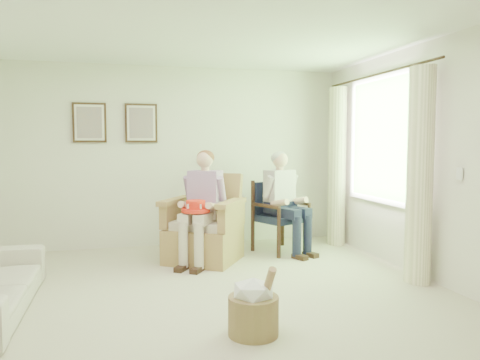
% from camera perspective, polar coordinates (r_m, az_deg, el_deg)
% --- Properties ---
extents(floor, '(5.50, 5.50, 0.00)m').
position_cam_1_polar(floor, '(4.43, -3.91, -15.28)').
color(floor, beige).
rests_on(floor, ground).
extents(back_wall, '(5.00, 0.04, 2.60)m').
position_cam_1_polar(back_wall, '(6.89, -8.16, 2.84)').
color(back_wall, silver).
rests_on(back_wall, ground).
extents(front_wall, '(5.00, 0.04, 2.60)m').
position_cam_1_polar(front_wall, '(1.56, 14.68, -3.11)').
color(front_wall, silver).
rests_on(front_wall, ground).
extents(right_wall, '(0.04, 5.50, 2.60)m').
position_cam_1_polar(right_wall, '(5.24, 24.01, 1.95)').
color(right_wall, silver).
rests_on(right_wall, ground).
extents(ceiling, '(5.00, 5.50, 0.02)m').
position_cam_1_polar(ceiling, '(4.31, -4.11, 19.30)').
color(ceiling, white).
rests_on(ceiling, back_wall).
extents(window, '(0.13, 2.50, 1.63)m').
position_cam_1_polar(window, '(6.20, 16.91, 5.13)').
color(window, '#2D6B23').
rests_on(window, right_wall).
extents(curtain_left, '(0.34, 0.34, 2.30)m').
position_cam_1_polar(curtain_left, '(5.32, 21.05, 0.45)').
color(curtain_left, '#F9EAC3').
rests_on(curtain_left, ground).
extents(curtain_right, '(0.34, 0.34, 2.30)m').
position_cam_1_polar(curtain_right, '(7.00, 11.72, 1.59)').
color(curtain_right, '#F9EAC3').
rests_on(curtain_right, ground).
extents(framed_print_left, '(0.45, 0.05, 0.55)m').
position_cam_1_polar(framed_print_left, '(6.83, -17.88, 6.68)').
color(framed_print_left, '#382114').
rests_on(framed_print_left, back_wall).
extents(framed_print_right, '(0.45, 0.05, 0.55)m').
position_cam_1_polar(framed_print_right, '(6.82, -11.96, 6.80)').
color(framed_print_right, '#382114').
rests_on(framed_print_right, back_wall).
extents(wicker_armchair, '(0.86, 0.86, 1.10)m').
position_cam_1_polar(wicker_armchair, '(6.02, -4.52, -6.49)').
color(wicker_armchair, '#A3874D').
rests_on(wicker_armchair, ground).
extents(wood_armchair, '(0.62, 0.58, 0.95)m').
position_cam_1_polar(wood_armchair, '(6.56, 4.75, -4.04)').
color(wood_armchair, black).
rests_on(wood_armchair, ground).
extents(person_wicker, '(0.40, 0.63, 1.38)m').
position_cam_1_polar(person_wicker, '(5.80, -4.30, -2.26)').
color(person_wicker, beige).
rests_on(person_wicker, ground).
extents(person_dark, '(0.40, 0.62, 1.36)m').
position_cam_1_polar(person_dark, '(6.37, 5.24, -1.83)').
color(person_dark, '#181C35').
rests_on(person_dark, ground).
extents(red_hat, '(0.34, 0.34, 0.14)m').
position_cam_1_polar(red_hat, '(5.63, -5.43, -3.35)').
color(red_hat, red).
rests_on(red_hat, person_wicker).
extents(hatbox, '(0.48, 0.48, 0.58)m').
position_cam_1_polar(hatbox, '(3.78, 1.68, -15.17)').
color(hatbox, tan).
rests_on(hatbox, ground).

